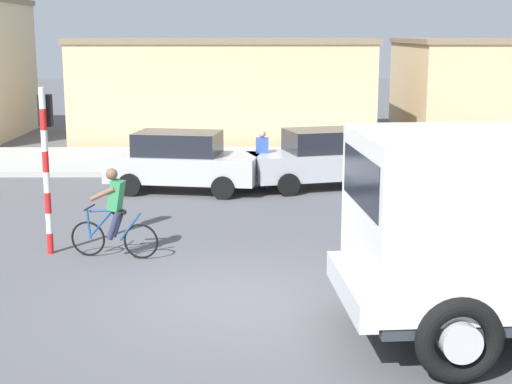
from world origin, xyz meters
name	(u,v)px	position (x,y,z in m)	size (l,w,h in m)	color
ground_plane	(235,296)	(0.00, 0.00, 0.00)	(120.00, 120.00, 0.00)	#56565B
sidewalk_far	(243,161)	(0.00, 12.88, 0.08)	(80.00, 5.00, 0.16)	#ADADA8
cyclist	(114,213)	(-2.32, 2.19, 0.86)	(1.71, 0.56, 1.72)	black
traffic_light_pole	(46,147)	(-3.63, 2.54, 2.07)	(0.24, 0.43, 3.20)	red
car_red_near	(323,158)	(2.25, 8.89, 0.82)	(4.31, 2.69, 1.60)	#B7B7BC
car_white_mid	(182,161)	(-1.59, 8.38, 0.82)	(4.22, 2.35, 1.60)	#B7B7BC
pedestrian_near_kerb	(262,158)	(0.56, 8.63, 0.85)	(0.34, 0.22, 1.62)	#2D334C
building_mid_block	(224,88)	(-0.81, 19.09, 1.99)	(11.55, 6.61, 3.97)	#D1B284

